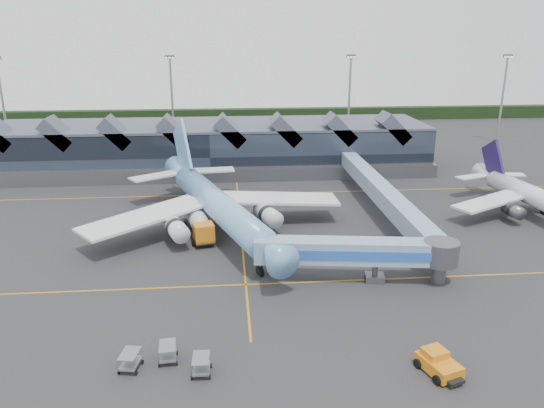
{
  "coord_description": "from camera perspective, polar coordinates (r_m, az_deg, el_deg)",
  "views": [
    {
      "loc": [
        -1.81,
        -63.43,
        27.87
      ],
      "look_at": [
        4.32,
        6.49,
        5.0
      ],
      "focal_mm": 35.0,
      "sensor_mm": 36.0,
      "label": 1
    }
  ],
  "objects": [
    {
      "name": "taxi_stripes",
      "position": [
        78.56,
        -3.37,
        -2.76
      ],
      "size": [
        120.0,
        60.0,
        0.01
      ],
      "color": "#C18016",
      "rests_on": "ground"
    },
    {
      "name": "pushback_tug",
      "position": [
        49.41,
        17.48,
        -16.05
      ],
      "size": [
        3.66,
        4.7,
        1.9
      ],
      "rotation": [
        0.0,
        0.0,
        0.32
      ],
      "color": "orange",
      "rests_on": "ground"
    },
    {
      "name": "main_airliner",
      "position": [
        77.35,
        -6.19,
        0.18
      ],
      "size": [
        37.37,
        43.97,
        14.57
      ],
      "rotation": [
        0.0,
        0.0,
        0.34
      ],
      "color": "#74BDEA",
      "rests_on": "ground"
    },
    {
      "name": "fuel_truck",
      "position": [
        76.18,
        -7.94,
        -1.98
      ],
      "size": [
        4.82,
        10.75,
        3.58
      ],
      "rotation": [
        0.0,
        0.0,
        0.23
      ],
      "color": "black",
      "rests_on": "ground"
    },
    {
      "name": "tree_line_far",
      "position": [
        175.36,
        -4.43,
        9.51
      ],
      "size": [
        260.0,
        4.0,
        4.0
      ],
      "primitive_type": "cube",
      "color": "black",
      "rests_on": "ground"
    },
    {
      "name": "terminal",
      "position": [
        113.19,
        -6.59,
        6.21
      ],
      "size": [
        90.0,
        22.25,
        12.52
      ],
      "color": "black",
      "rests_on": "ground"
    },
    {
      "name": "light_masts",
      "position": [
        129.2,
        5.29,
        11.14
      ],
      "size": [
        132.4,
        42.56,
        22.45
      ],
      "color": "gray",
      "rests_on": "ground"
    },
    {
      "name": "regional_jet",
      "position": [
        92.91,
        26.12,
        0.83
      ],
      "size": [
        27.75,
        30.44,
        10.44
      ],
      "rotation": [
        0.0,
        0.0,
        0.12
      ],
      "color": "silver",
      "rests_on": "ground"
    },
    {
      "name": "ground",
      "position": [
        69.31,
        -3.11,
        -5.69
      ],
      "size": [
        260.0,
        260.0,
        0.0
      ],
      "primitive_type": "plane",
      "color": "#252527",
      "rests_on": "ground"
    },
    {
      "name": "jet_bridge",
      "position": [
        62.4,
        10.21,
        -5.17
      ],
      "size": [
        23.47,
        6.37,
        5.21
      ],
      "rotation": [
        0.0,
        0.0,
        -0.14
      ],
      "color": "#77A5C7",
      "rests_on": "ground"
    },
    {
      "name": "baggage_carts",
      "position": [
        48.7,
        -11.29,
        -16.0
      ],
      "size": [
        7.91,
        4.48,
        1.58
      ],
      "rotation": [
        0.0,
        0.0,
        -0.03
      ],
      "color": "gray",
      "rests_on": "ground"
    }
  ]
}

